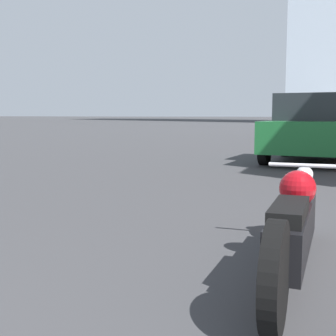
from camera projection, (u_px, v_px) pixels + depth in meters
motorcycle at (293, 224)px, 3.46m from camera, size 0.62×2.62×0.75m
parked_car_green at (311, 129)px, 11.62m from camera, size 2.20×4.21×1.67m
parked_car_blue at (326, 121)px, 22.24m from camera, size 1.89×4.39×1.76m
parked_car_red at (329, 120)px, 32.23m from camera, size 2.02×4.41×1.63m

